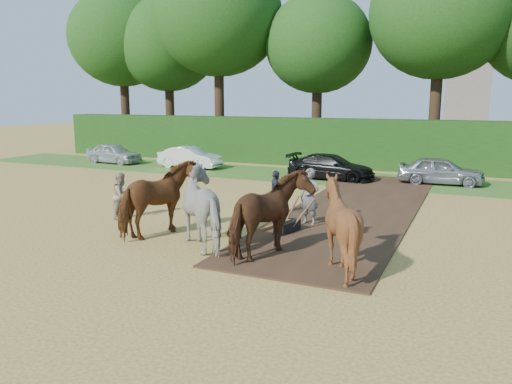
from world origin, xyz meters
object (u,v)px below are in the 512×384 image
(plough_team, at_px, (242,211))
(church, at_px, (474,16))
(parked_cars, at_px, (374,168))
(spectator_near, at_px, (122,196))
(spectator_far, at_px, (276,193))

(plough_team, distance_m, church, 56.27)
(parked_cars, relative_size, church, 1.33)
(spectator_near, relative_size, spectator_far, 1.00)
(plough_team, xyz_separation_m, church, (4.22, 54.69, 12.57))
(spectator_near, bearing_deg, church, -15.35)
(spectator_near, bearing_deg, spectator_far, -65.36)
(church, bearing_deg, spectator_far, -95.69)
(church, bearing_deg, spectator_near, -100.51)
(spectator_near, bearing_deg, plough_team, -112.25)
(spectator_near, relative_size, parked_cars, 0.05)
(spectator_near, relative_size, church, 0.06)
(spectator_near, height_order, plough_team, plough_team)
(spectator_far, xyz_separation_m, plough_team, (0.78, -4.48, 0.33))
(spectator_near, height_order, parked_cars, spectator_near)
(parked_cars, xyz_separation_m, church, (3.18, 41.01, 13.05))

